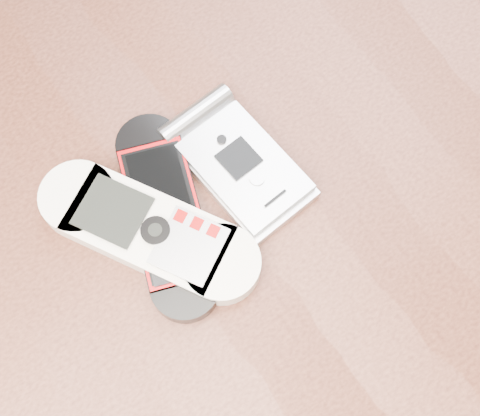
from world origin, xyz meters
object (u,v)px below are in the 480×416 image
table (235,257)px  nokia_black_red (167,214)px  motorola_razr (242,166)px  nokia_white (149,231)px

table → nokia_black_red: size_ratio=7.53×
motorola_razr → nokia_white: bearing=177.7°
motorola_razr → table: bearing=-138.0°
nokia_white → motorola_razr: 0.08m
table → nokia_black_red: bearing=145.7°
table → nokia_white: (-0.06, 0.02, 0.11)m
nokia_white → nokia_black_red: nokia_white is taller
nokia_white → motorola_razr: bearing=-27.4°
table → motorola_razr: size_ratio=10.06×
nokia_white → nokia_black_red: (0.02, 0.00, -0.00)m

